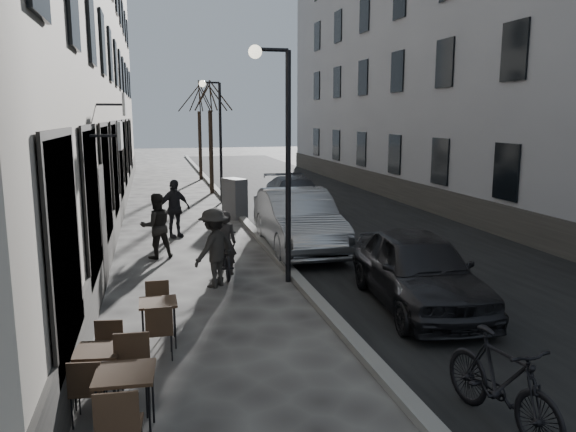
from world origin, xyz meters
name	(u,v)px	position (x,y,z in m)	size (l,w,h in m)	color
ground	(405,421)	(0.00, 0.00, 0.00)	(120.00, 120.00, 0.00)	#353230
road	(322,206)	(3.85, 16.00, 0.00)	(7.30, 60.00, 0.00)	black
kerb	(233,208)	(0.20, 16.00, 0.06)	(0.25, 60.00, 0.12)	slate
building_right	(450,10)	(9.50, 16.50, 8.00)	(4.00, 35.00, 16.00)	gray
streetlamp_near	(280,139)	(-0.17, 6.00, 3.16)	(0.90, 0.28, 5.09)	black
streetlamp_far	(216,128)	(-0.17, 18.00, 3.16)	(0.90, 0.28, 5.09)	black
tree_near	(210,94)	(-0.10, 21.00, 4.66)	(2.40, 2.40, 5.70)	black
tree_far	(199,98)	(-0.10, 27.00, 4.66)	(2.40, 2.40, 5.70)	black
bistro_set_a	(126,398)	(-3.26, 0.44, 0.49)	(0.70, 1.64, 0.96)	black
bistro_set_b	(99,369)	(-3.64, 1.41, 0.43)	(0.65, 1.45, 0.84)	black
bistro_set_c	(159,318)	(-2.86, 3.10, 0.44)	(0.60, 1.46, 0.86)	black
utility_cabinet	(235,198)	(0.00, 14.18, 0.72)	(0.53, 0.96, 1.43)	#5B5B5E
bicycle	(225,255)	(-1.29, 6.90, 0.46)	(0.61, 1.75, 0.92)	black
cyclist_rider	(225,243)	(-1.29, 6.90, 0.75)	(0.55, 0.36, 1.51)	#282523
pedestrian_near	(156,226)	(-2.81, 8.87, 0.85)	(0.83, 0.64, 1.70)	black
pedestrian_mid	(214,248)	(-1.63, 6.04, 0.86)	(1.11, 0.64, 1.72)	black
pedestrian_far	(174,209)	(-2.25, 11.35, 0.88)	(1.04, 0.43, 1.77)	black
car_near	(418,269)	(2.04, 3.80, 0.74)	(1.75, 4.34, 1.48)	black
car_mid	(298,220)	(1.00, 8.97, 0.82)	(1.74, 4.99, 1.64)	gray
car_far	(295,196)	(2.30, 14.34, 0.69)	(1.93, 4.75, 1.38)	#32353B
moped	(502,382)	(1.03, -0.37, 0.57)	(0.54, 1.90, 1.14)	black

